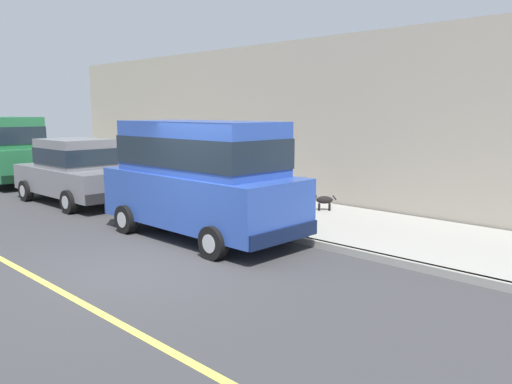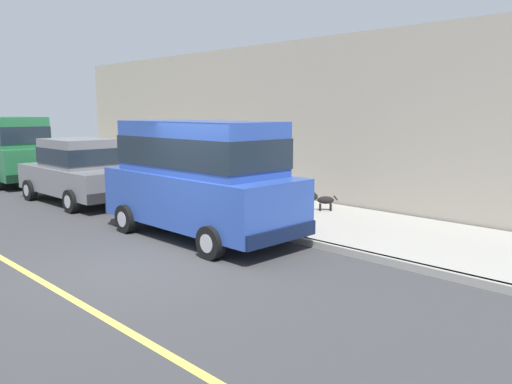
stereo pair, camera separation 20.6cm
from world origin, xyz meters
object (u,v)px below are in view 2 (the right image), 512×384
object	(u,v)px
car_blue_van	(200,174)
dog_black	(323,200)
car_grey_sedan	(78,170)
car_green_van	(9,147)

from	to	relation	value
car_blue_van	dog_black	bearing A→B (deg)	-7.79
car_grey_sedan	car_green_van	world-z (taller)	car_green_van
car_blue_van	dog_black	world-z (taller)	car_blue_van
car_green_van	dog_black	bearing A→B (deg)	-73.48
car_blue_van	dog_black	size ratio (longest dim) A/B	8.32
car_grey_sedan	dog_black	xyz separation A→B (m)	(3.65, -6.39, -0.55)
car_grey_sedan	dog_black	size ratio (longest dim) A/B	7.83
car_grey_sedan	car_green_van	xyz separation A→B (m)	(0.05, 5.75, 0.41)
car_grey_sedan	dog_black	bearing A→B (deg)	-60.29
car_blue_van	car_green_van	size ratio (longest dim) A/B	0.99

